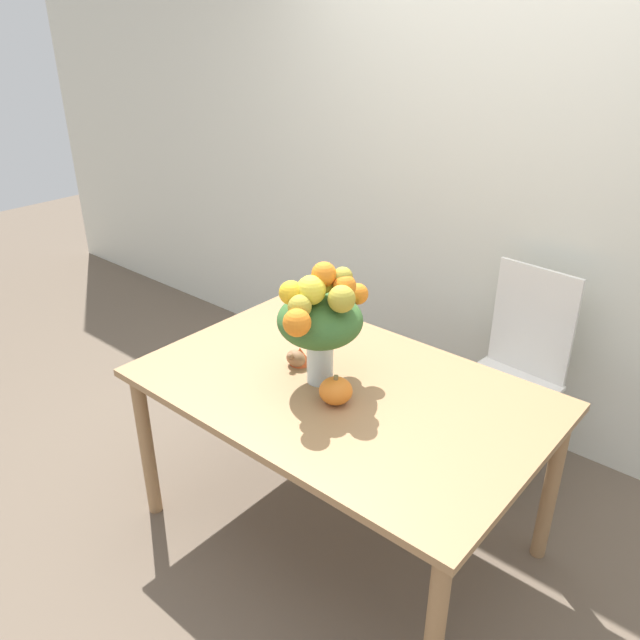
# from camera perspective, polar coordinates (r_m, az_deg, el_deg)

# --- Properties ---
(ground_plane) EXTENTS (12.00, 12.00, 0.00)m
(ground_plane) POSITION_cam_1_polar(r_m,az_deg,el_deg) (2.88, 1.70, -18.65)
(ground_plane) COLOR brown
(wall_back) EXTENTS (8.00, 0.06, 2.70)m
(wall_back) POSITION_cam_1_polar(r_m,az_deg,el_deg) (3.18, 16.53, 12.83)
(wall_back) COLOR silver
(wall_back) RESTS_ON ground_plane
(dining_table) EXTENTS (1.55, 1.00, 0.74)m
(dining_table) POSITION_cam_1_polar(r_m,az_deg,el_deg) (2.46, 1.91, -7.65)
(dining_table) COLOR #9E754C
(dining_table) RESTS_ON ground_plane
(flower_vase) EXTENTS (0.33, 0.45, 0.50)m
(flower_vase) POSITION_cam_1_polar(r_m,az_deg,el_deg) (2.30, 0.06, 0.29)
(flower_vase) COLOR silver
(flower_vase) RESTS_ON dining_table
(pumpkin) EXTENTS (0.12, 0.12, 0.11)m
(pumpkin) POSITION_cam_1_polar(r_m,az_deg,el_deg) (2.29, 1.45, -6.47)
(pumpkin) COLOR orange
(pumpkin) RESTS_ON dining_table
(turkey_figurine) EXTENTS (0.09, 0.12, 0.07)m
(turkey_figurine) POSITION_cam_1_polar(r_m,az_deg,el_deg) (2.53, -2.00, -3.37)
(turkey_figurine) COLOR #936642
(turkey_figurine) RESTS_ON dining_table
(dining_chair_near_window) EXTENTS (0.45, 0.45, 1.00)m
(dining_chair_near_window) POSITION_cam_1_polar(r_m,az_deg,el_deg) (3.08, 17.24, -4.57)
(dining_chair_near_window) COLOR white
(dining_chair_near_window) RESTS_ON ground_plane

